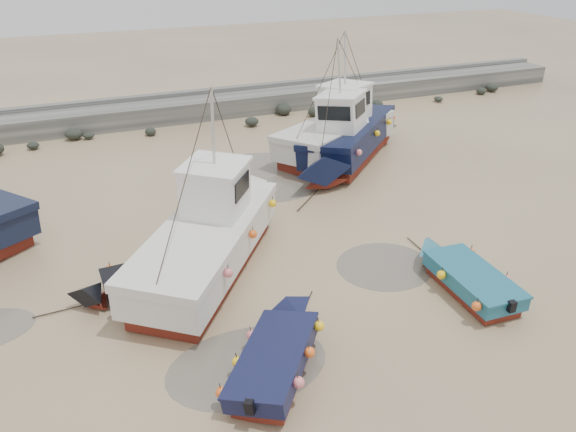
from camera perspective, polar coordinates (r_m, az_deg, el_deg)
name	(u,v)px	position (r m, az deg, el deg)	size (l,w,h in m)	color
ground	(298,327)	(17.15, 1.06, -11.22)	(120.00, 120.00, 0.00)	tan
seawall	(159,112)	(36.18, -13.00, 10.24)	(60.00, 4.92, 1.50)	gray
puddle_a	(247,365)	(15.90, -4.16, -14.88)	(4.51, 4.51, 0.01)	#60594E
puddle_b	(384,266)	(20.28, 9.76, -4.99)	(3.45, 3.45, 0.01)	#60594E
puddle_d	(264,175)	(27.39, -2.46, 4.15)	(5.93, 5.93, 0.01)	#60594E
dinghy_1	(281,352)	(15.45, -0.74, -13.61)	(4.27, 5.15, 1.43)	maroon
dinghy_2	(466,274)	(19.42, 17.62, -5.63)	(2.21, 5.83, 1.43)	maroon
dinghy_4	(143,277)	(18.94, -14.48, -6.04)	(5.60, 1.85, 1.43)	maroon
cabin_boat_1	(212,231)	(19.67, -7.76, -1.51)	(7.79, 9.86, 6.22)	maroon
cabin_boat_2	(347,138)	(28.73, 6.05, 7.92)	(8.87, 8.52, 6.22)	maroon
cabin_boat_3	(343,130)	(29.86, 5.58, 8.72)	(9.74, 6.75, 6.22)	maroon
person	(187,265)	(20.38, -10.23, -4.87)	(0.63, 0.41, 1.73)	#182032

